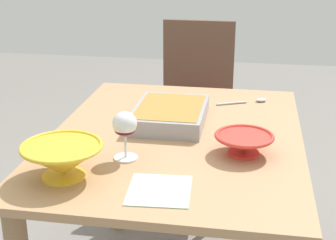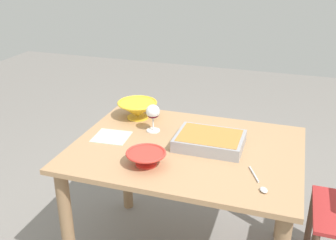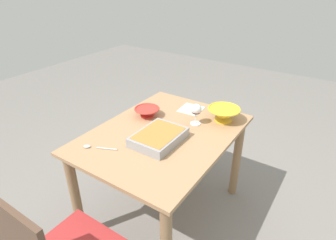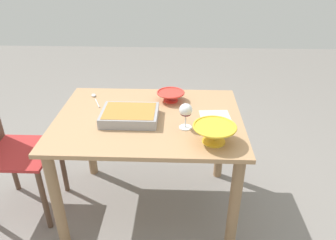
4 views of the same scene
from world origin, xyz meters
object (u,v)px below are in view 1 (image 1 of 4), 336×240
wine_glass (125,127)px  mixing_bowl (244,143)px  casserole_dish (170,114)px  napkin (159,190)px  chair (195,105)px  small_bowl (63,159)px  dining_table (176,168)px  serving_spoon (252,101)px

wine_glass → mixing_bowl: size_ratio=0.82×
casserole_dish → napkin: casserole_dish is taller
wine_glass → mixing_bowl: (-0.10, 0.36, -0.07)m
chair → napkin: (1.34, 0.06, 0.21)m
casserole_dish → small_bowl: small_bowl is taller
dining_table → mixing_bowl: size_ratio=6.11×
mixing_bowl → serving_spoon: (-0.52, 0.02, -0.03)m
casserole_dish → mixing_bowl: bearing=49.1°
chair → mixing_bowl: chair is taller
napkin → casserole_dish: bearing=-173.7°
mixing_bowl → napkin: bearing=-37.6°
dining_table → napkin: (0.41, 0.02, 0.13)m
wine_glass → napkin: 0.25m
wine_glass → mixing_bowl: 0.38m
small_bowl → chair: bearing=170.3°
dining_table → small_bowl: small_bowl is taller
dining_table → chair: bearing=-177.4°
dining_table → serving_spoon: (-0.39, 0.25, 0.14)m
casserole_dish → serving_spoon: size_ratio=1.65×
casserole_dish → serving_spoon: (-0.29, 0.29, -0.03)m
wine_glass → chair: bearing=176.0°
chair → casserole_dish: size_ratio=2.81×
wine_glass → serving_spoon: wine_glass is taller
casserole_dish → dining_table: bearing=20.3°
mixing_bowl → serving_spoon: mixing_bowl is taller
wine_glass → mixing_bowl: wine_glass is taller
mixing_bowl → napkin: (0.28, -0.22, -0.04)m
mixing_bowl → small_bowl: small_bowl is taller
napkin → mixing_bowl: bearing=142.4°
serving_spoon → dining_table: bearing=-32.6°
wine_glass → casserole_dish: (-0.33, 0.08, -0.07)m
small_bowl → napkin: bearing=83.2°
chair → small_bowl: (1.31, -0.22, 0.27)m
serving_spoon → napkin: bearing=-16.3°
serving_spoon → casserole_dish: bearing=-45.7°
dining_table → serving_spoon: size_ratio=5.59×
casserole_dish → chair: bearing=-179.8°
mixing_bowl → casserole_dish: bearing=-130.9°
chair → casserole_dish: 0.86m
mixing_bowl → serving_spoon: bearing=178.0°
casserole_dish → small_bowl: bearing=-25.1°
casserole_dish → serving_spoon: 0.41m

